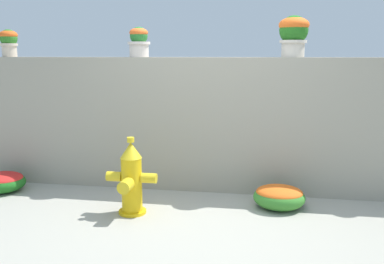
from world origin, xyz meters
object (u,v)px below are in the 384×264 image
object	(u,v)px
potted_plant_0	(9,40)
fire_hydrant	(131,180)
potted_plant_2	(294,32)
flower_bush_right	(2,181)
potted_plant_1	(139,41)
flower_bush_left	(279,196)

from	to	relation	value
potted_plant_0	fire_hydrant	size ratio (longest dim) A/B	0.42
potted_plant_0	fire_hydrant	xyz separation A→B (m)	(1.80, -0.90, -1.40)
potted_plant_2	flower_bush_right	bearing A→B (deg)	-171.36
potted_plant_1	flower_bush_left	world-z (taller)	potted_plant_1
potted_plant_2	flower_bush_right	world-z (taller)	potted_plant_2
fire_hydrant	flower_bush_right	xyz separation A→B (m)	(-1.73, 0.43, -0.23)
potted_plant_1	fire_hydrant	bearing A→B (deg)	-80.25
fire_hydrant	potted_plant_2	bearing A→B (deg)	30.50
potted_plant_2	fire_hydrant	size ratio (longest dim) A/B	0.57
potted_plant_1	flower_bush_left	size ratio (longest dim) A/B	0.63
potted_plant_0	fire_hydrant	distance (m)	2.45
potted_plant_0	fire_hydrant	world-z (taller)	potted_plant_0
potted_plant_1	fire_hydrant	size ratio (longest dim) A/B	0.44
potted_plant_1	potted_plant_2	bearing A→B (deg)	1.19
potted_plant_1	fire_hydrant	xyz separation A→B (m)	(0.15, -0.90, -1.39)
potted_plant_0	fire_hydrant	bearing A→B (deg)	-26.60
potted_plant_1	potted_plant_0	bearing A→B (deg)	-179.99
potted_plant_1	flower_bush_right	world-z (taller)	potted_plant_1
potted_plant_2	flower_bush_left	distance (m)	1.78
potted_plant_2	potted_plant_0	bearing A→B (deg)	-179.38
potted_plant_1	flower_bush_left	xyz separation A→B (m)	(1.64, -0.49, -1.62)
potted_plant_1	flower_bush_right	size ratio (longest dim) A/B	0.63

